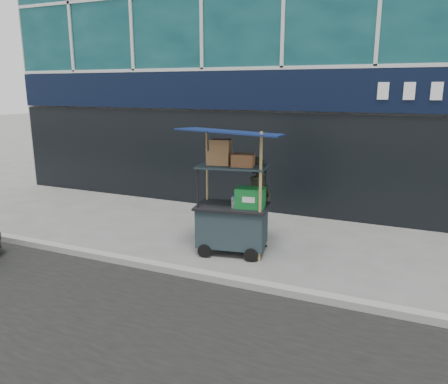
% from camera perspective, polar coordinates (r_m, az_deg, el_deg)
% --- Properties ---
extents(ground, '(80.00, 80.00, 0.00)m').
position_cam_1_polar(ground, '(7.26, -2.18, -10.62)').
color(ground, '#605F5B').
rests_on(ground, ground).
extents(curb, '(80.00, 0.18, 0.12)m').
position_cam_1_polar(curb, '(7.08, -2.91, -10.78)').
color(curb, gray).
rests_on(curb, ground).
extents(vendor_cart, '(1.90, 1.48, 2.32)m').
position_cam_1_polar(vendor_cart, '(7.89, 1.19, -2.37)').
color(vendor_cart, '#19252A').
rests_on(vendor_cart, ground).
extents(vendor_man, '(0.51, 0.69, 1.74)m').
position_cam_1_polar(vendor_man, '(8.11, 4.58, -1.52)').
color(vendor_man, black).
rests_on(vendor_man, ground).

